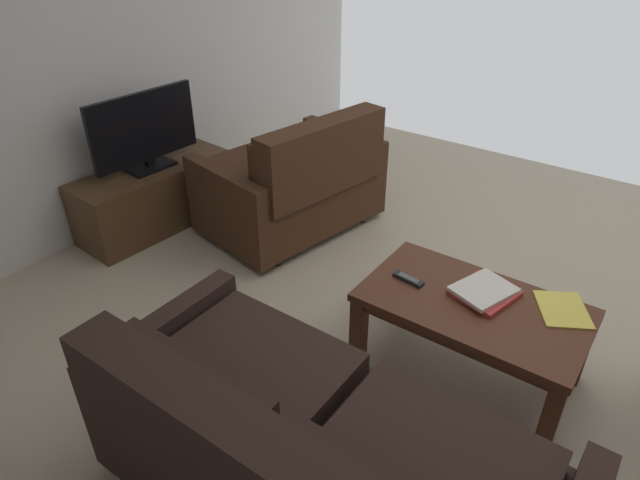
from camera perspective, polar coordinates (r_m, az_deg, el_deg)
ground_plane at (r=3.15m, az=17.45°, el=-10.37°), size 5.60×5.19×0.01m
wall_right at (r=4.12m, az=-20.51°, el=21.51°), size 0.12×5.19×2.87m
sofa_main at (r=2.08m, az=-0.98°, el=-22.21°), size 1.73×0.82×0.80m
loveseat_near at (r=3.84m, az=-2.59°, el=6.06°), size 1.00×1.31×0.88m
coffee_table at (r=2.73m, az=15.51°, el=-7.38°), size 1.03×0.59×0.43m
tv_stand at (r=4.13m, az=-16.68°, el=4.35°), size 0.51×1.16×0.45m
flat_tv at (r=3.94m, az=-17.79°, el=10.79°), size 0.22×0.80×0.53m
book_stack at (r=2.73m, az=16.68°, el=-5.15°), size 0.31×0.33×0.04m
tv_remote at (r=2.75m, az=9.16°, el=-4.03°), size 0.16×0.06×0.02m
loose_magazine at (r=2.77m, az=23.90°, el=-6.60°), size 0.31×0.33×0.01m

